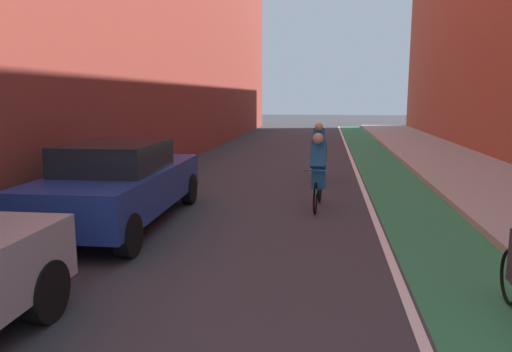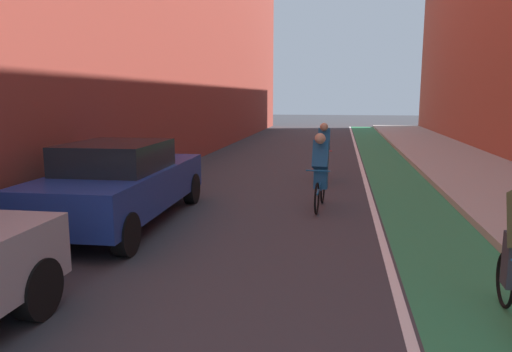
% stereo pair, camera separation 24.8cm
% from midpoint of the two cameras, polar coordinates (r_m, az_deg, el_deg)
% --- Properties ---
extents(ground_plane, '(92.21, 92.21, 0.00)m').
position_cam_midpoint_polar(ground_plane, '(14.88, 5.47, 0.46)').
color(ground_plane, '#38383D').
extents(bike_lane_paint, '(1.60, 41.91, 0.00)m').
position_cam_midpoint_polar(bike_lane_paint, '(16.90, 15.90, 1.23)').
color(bike_lane_paint, '#2D8451').
rests_on(bike_lane_paint, ground).
extents(lane_divider_stripe, '(0.12, 41.91, 0.00)m').
position_cam_midpoint_polar(lane_divider_stripe, '(16.83, 12.85, 1.33)').
color(lane_divider_stripe, white).
rests_on(lane_divider_stripe, ground).
extents(sidewalk_right, '(3.36, 41.91, 0.14)m').
position_cam_midpoint_polar(sidewalk_right, '(17.33, 24.10, 1.19)').
color(sidewalk_right, '#A8A59E').
rests_on(sidewalk_right, ground).
extents(parked_sedan_blue, '(1.96, 4.70, 1.53)m').
position_cam_midpoint_polar(parked_sedan_blue, '(9.03, -15.06, -0.69)').
color(parked_sedan_blue, navy).
rests_on(parked_sedan_blue, ground).
extents(cyclist_trailing, '(0.48, 1.69, 1.60)m').
position_cam_midpoint_polar(cyclist_trailing, '(10.02, 8.45, 0.88)').
color(cyclist_trailing, black).
rests_on(cyclist_trailing, ground).
extents(cyclist_far, '(0.48, 1.75, 1.63)m').
position_cam_midpoint_polar(cyclist_far, '(13.30, 8.66, 3.02)').
color(cyclist_far, black).
rests_on(cyclist_far, ground).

